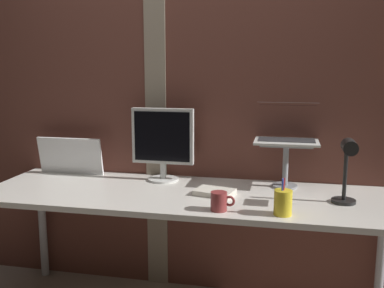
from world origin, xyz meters
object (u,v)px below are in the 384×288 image
(whiteboard_panel, at_px, (70,156))
(desk_lamp, at_px, (347,165))
(laptop, at_px, (287,131))
(coffee_mug, at_px, (219,201))
(monitor, at_px, (163,140))
(pen_cup, at_px, (283,202))

(whiteboard_panel, xyz_separation_m, desk_lamp, (1.61, -0.30, 0.09))
(laptop, relative_size, coffee_mug, 3.02)
(monitor, distance_m, whiteboard_panel, 0.62)
(monitor, relative_size, laptop, 1.23)
(monitor, relative_size, whiteboard_panel, 1.03)
(laptop, height_order, pen_cup, laptop)
(monitor, xyz_separation_m, pen_cup, (0.70, -0.48, -0.18))
(pen_cup, bearing_deg, whiteboard_panel, 159.12)
(whiteboard_panel, relative_size, coffee_mug, 3.61)
(whiteboard_panel, height_order, coffee_mug, whiteboard_panel)
(coffee_mug, bearing_deg, monitor, 130.62)
(laptop, bearing_deg, coffee_mug, -118.63)
(whiteboard_panel, bearing_deg, laptop, 2.16)
(desk_lamp, height_order, pen_cup, desk_lamp)
(desk_lamp, height_order, coffee_mug, desk_lamp)
(pen_cup, bearing_deg, coffee_mug, 180.00)
(monitor, bearing_deg, coffee_mug, -49.38)
(monitor, xyz_separation_m, laptop, (0.71, 0.07, 0.07))
(whiteboard_panel, bearing_deg, desk_lamp, -10.73)
(whiteboard_panel, bearing_deg, monitor, -2.05)
(whiteboard_panel, bearing_deg, coffee_mug, -26.17)
(monitor, bearing_deg, whiteboard_panel, 177.95)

